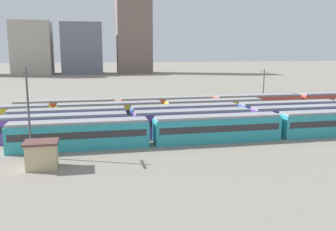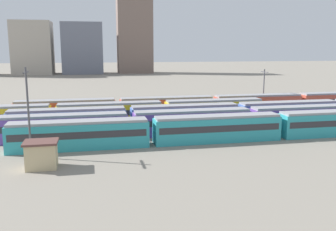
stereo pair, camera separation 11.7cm
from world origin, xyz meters
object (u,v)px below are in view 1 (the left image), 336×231
object	(u,v)px
train_track_3	(110,113)
signal_hut	(42,154)
catenary_pole_0	(28,109)
catenary_pole_1	(264,87)
train_track_2	(288,112)
train_track_4	(300,102)

from	to	relation	value
train_track_3	signal_hut	world-z (taller)	train_track_3
train_track_3	catenary_pole_0	size ratio (longest dim) A/B	5.17
catenary_pole_0	catenary_pole_1	xyz separation A→B (m)	(43.03, 26.42, -1.09)
catenary_pole_1	signal_hut	xyz separation A→B (m)	(-41.26, -30.94, -3.31)
train_track_2	train_track_4	xyz separation A→B (m)	(8.53, 10.40, 0.00)
train_track_4	catenary_pole_0	distance (m)	55.40
train_track_2	train_track_4	size ratio (longest dim) A/B	0.83
train_track_3	signal_hut	distance (m)	24.55
train_track_3	catenary_pole_1	distance (m)	33.67
catenary_pole_1	catenary_pole_0	bearing A→B (deg)	-148.45
train_track_2	catenary_pole_1	xyz separation A→B (m)	(1.63, 13.19, 2.96)
train_track_2	signal_hut	xyz separation A→B (m)	(-39.63, -17.75, -0.35)
train_track_2	catenary_pole_0	world-z (taller)	catenary_pole_0
train_track_4	signal_hut	size ratio (longest dim) A/B	31.25
train_track_3	train_track_4	size ratio (longest dim) A/B	0.50
train_track_2	signal_hut	bearing A→B (deg)	-155.87
catenary_pole_0	train_track_4	bearing A→B (deg)	25.33
train_track_4	catenary_pole_0	size ratio (longest dim) A/B	10.43
catenary_pole_1	signal_hut	distance (m)	51.68
train_track_3	catenary_pole_1	size ratio (longest dim) A/B	6.43
catenary_pole_1	train_track_2	bearing A→B (deg)	-97.04
train_track_2	catenary_pole_0	xyz separation A→B (m)	(-41.41, -13.23, 4.05)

